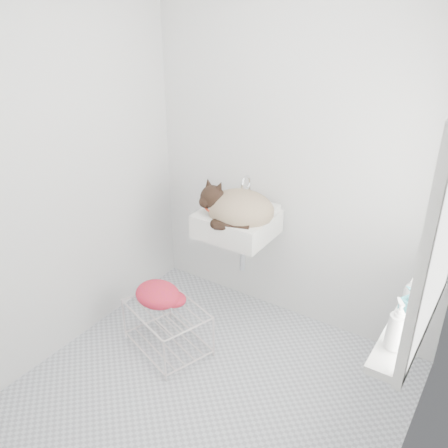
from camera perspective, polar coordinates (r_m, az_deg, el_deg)
The scene contains 14 objects.
floor at distance 3.20m, azimuth -1.27°, elevation -18.85°, with size 2.20×2.00×0.02m, color silver.
back_wall at distance 3.29m, azimuth 8.46°, elevation 8.01°, with size 2.20×0.02×2.50m, color silver.
right_wall at distance 2.12m, azimuth 23.86°, elevation -4.97°, with size 0.02×2.00×2.50m, color silver.
left_wall at distance 3.18m, azimuth -18.20°, elevation 6.35°, with size 0.02×2.00×2.50m, color silver.
window_frame at distance 2.26m, azimuth 24.58°, elevation -0.31°, with size 0.04×0.90×1.10m, color white.
windowsill at distance 2.52m, azimuth 21.00°, elevation -10.58°, with size 0.16×0.88×0.04m, color white.
sink at distance 3.35m, azimuth 1.52°, elevation 1.29°, with size 0.50×0.44×0.20m, color white.
faucet at distance 3.44m, azimuth 3.13°, elevation 4.47°, with size 0.18×0.13×0.18m, color silver, non-canonical shape.
cat at distance 3.31m, azimuth 1.53°, elevation 1.78°, with size 0.50×0.41×0.31m.
wire_rack at distance 3.42m, azimuth -6.64°, elevation -12.13°, with size 0.54×0.38×0.33m, color silver.
towel at distance 3.35m, azimuth -7.76°, elevation -8.74°, with size 0.33×0.23×0.14m, color #DC4203.
bottle_a at distance 2.31m, azimuth 19.25°, elevation -13.54°, with size 0.08×0.08×0.20m, color white.
bottle_b at distance 2.49m, azimuth 20.72°, elevation -10.44°, with size 0.08×0.08×0.17m, color teal.
bottle_c at distance 2.61m, azimuth 21.49°, elevation -8.79°, with size 0.13×0.13×0.17m, color white.
Camera 1 is at (1.28, -1.85, 2.28)m, focal length 38.89 mm.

